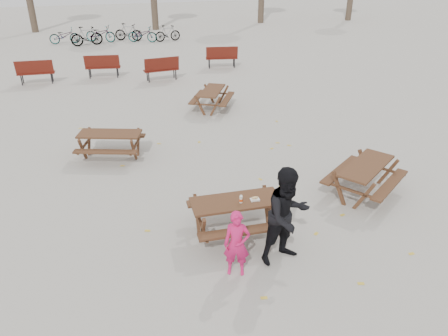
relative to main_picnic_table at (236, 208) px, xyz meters
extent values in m
plane|color=gray|center=(0.00, 0.00, -0.59)|extent=(80.00, 80.00, 0.00)
cube|color=#392514|center=(0.00, 0.00, 0.16)|extent=(1.80, 0.70, 0.05)
cube|color=#392514|center=(0.00, -0.60, -0.14)|extent=(1.80, 0.25, 0.05)
cube|color=#392514|center=(0.00, 0.60, -0.14)|extent=(1.80, 0.25, 0.05)
cylinder|color=#392514|center=(-0.75, -0.30, -0.22)|extent=(0.08, 0.08, 0.73)
cylinder|color=#392514|center=(-0.75, 0.30, -0.22)|extent=(0.08, 0.08, 0.73)
cylinder|color=#392514|center=(0.75, -0.30, -0.22)|extent=(0.08, 0.08, 0.73)
cylinder|color=#392514|center=(0.75, 0.30, -0.22)|extent=(0.08, 0.08, 0.73)
cube|color=white|center=(0.36, -0.09, 0.21)|extent=(0.18, 0.11, 0.03)
ellipsoid|color=tan|center=(0.36, -0.09, 0.25)|extent=(0.14, 0.06, 0.05)
cylinder|color=silver|center=(0.07, -0.10, 0.26)|extent=(0.06, 0.06, 0.15)
cylinder|color=#E03F0B|center=(0.07, -0.10, 0.25)|extent=(0.07, 0.07, 0.05)
cylinder|color=white|center=(0.07, -0.10, 0.35)|extent=(0.03, 0.03, 0.02)
imported|color=#C9195A|center=(-0.32, -1.19, 0.05)|extent=(0.54, 0.43, 1.27)
imported|color=black|center=(0.67, -1.02, 0.36)|extent=(1.08, 0.94, 1.90)
imported|color=black|center=(-4.76, 20.98, -0.13)|extent=(1.77, 0.72, 0.91)
imported|color=black|center=(-3.45, 20.04, -0.04)|extent=(1.88, 0.87, 1.09)
imported|color=black|center=(-2.68, 20.94, -0.10)|extent=(1.97, 1.36, 0.98)
imported|color=black|center=(-1.02, 20.93, -0.07)|extent=(1.76, 1.09, 1.03)
imported|color=black|center=(-0.23, 20.29, -0.12)|extent=(1.87, 1.18, 0.93)
imported|color=black|center=(1.28, 20.18, -0.11)|extent=(1.64, 0.75, 0.95)
camera|label=1|loc=(-2.04, -7.13, 4.73)|focal=35.00mm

